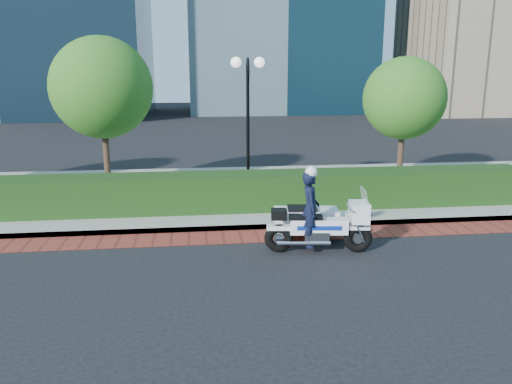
{
  "coord_description": "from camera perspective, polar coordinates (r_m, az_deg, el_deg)",
  "views": [
    {
      "loc": [
        -0.6,
        -10.03,
        3.88
      ],
      "look_at": [
        0.86,
        1.98,
        1.0
      ],
      "focal_mm": 35.0,
      "sensor_mm": 36.0,
      "label": 1
    }
  ],
  "objects": [
    {
      "name": "tree_b",
      "position": [
        16.78,
        -17.21,
        11.29
      ],
      "size": [
        3.2,
        3.2,
        4.89
      ],
      "color": "#332319",
      "rests_on": "sidewalk"
    },
    {
      "name": "brick_strip",
      "position": [
        12.17,
        -3.75,
        -5.19
      ],
      "size": [
        60.0,
        1.0,
        0.01
      ],
      "primitive_type": "cube",
      "color": "maroon",
      "rests_on": "ground"
    },
    {
      "name": "hedge_main",
      "position": [
        14.02,
        -4.28,
        0.03
      ],
      "size": [
        18.0,
        1.2,
        1.0
      ],
      "primitive_type": "cube",
      "color": "#193311",
      "rests_on": "sidewalk"
    },
    {
      "name": "ground",
      "position": [
        10.77,
        -3.28,
        -7.75
      ],
      "size": [
        120.0,
        120.0,
        0.0
      ],
      "primitive_type": "plane",
      "color": "black",
      "rests_on": "ground"
    },
    {
      "name": "sidewalk",
      "position": [
        16.48,
        -4.65,
        0.0
      ],
      "size": [
        60.0,
        8.0,
        0.15
      ],
      "primitive_type": "cube",
      "color": "gray",
      "rests_on": "ground"
    },
    {
      "name": "tree_c",
      "position": [
        18.01,
        16.58,
        10.2
      ],
      "size": [
        2.8,
        2.8,
        4.3
      ],
      "color": "#332319",
      "rests_on": "sidewalk"
    },
    {
      "name": "police_motorcycle",
      "position": [
        11.39,
        6.48,
        -3.08
      ],
      "size": [
        2.41,
        1.82,
        1.95
      ],
      "rotation": [
        0.0,
        0.0,
        -0.12
      ],
      "color": "black",
      "rests_on": "ground"
    },
    {
      "name": "lamppost",
      "position": [
        15.34,
        -0.93,
        9.95
      ],
      "size": [
        1.02,
        0.7,
        4.21
      ],
      "color": "black",
      "rests_on": "sidewalk"
    }
  ]
}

